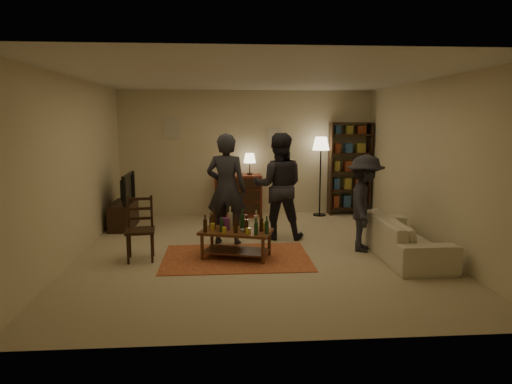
{
  "coord_description": "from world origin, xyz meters",
  "views": [
    {
      "loc": [
        -0.54,
        -6.99,
        2.07
      ],
      "look_at": [
        -0.01,
        0.1,
        0.94
      ],
      "focal_mm": 32.0,
      "sensor_mm": 36.0,
      "label": 1
    }
  ],
  "objects": [
    {
      "name": "sofa",
      "position": [
        2.2,
        -0.4,
        0.3
      ],
      "size": [
        0.81,
        2.08,
        0.61
      ],
      "primitive_type": "imported",
      "rotation": [
        0.0,
        0.0,
        1.57
      ],
      "color": "beige",
      "rests_on": "ground"
    },
    {
      "name": "room_shell",
      "position": [
        -0.65,
        2.98,
        1.81
      ],
      "size": [
        6.0,
        6.0,
        6.0
      ],
      "color": "beige",
      "rests_on": "ground"
    },
    {
      "name": "tv_stand",
      "position": [
        -2.44,
        1.8,
        0.38
      ],
      "size": [
        0.4,
        1.0,
        1.06
      ],
      "color": "black",
      "rests_on": "ground"
    },
    {
      "name": "person_left",
      "position": [
        -0.47,
        0.51,
        0.93
      ],
      "size": [
        0.77,
        0.61,
        1.86
      ],
      "primitive_type": "imported",
      "rotation": [
        0.0,
        0.0,
        2.87
      ],
      "color": "#25262D",
      "rests_on": "ground"
    },
    {
      "name": "floor",
      "position": [
        0.0,
        0.0,
        0.0
      ],
      "size": [
        6.0,
        6.0,
        0.0
      ],
      "primitive_type": "plane",
      "color": "#C6B793",
      "rests_on": "ground"
    },
    {
      "name": "person_right",
      "position": [
        0.44,
        0.82,
        0.92
      ],
      "size": [
        0.98,
        0.8,
        1.85
      ],
      "primitive_type": "imported",
      "rotation": [
        0.0,
        0.0,
        3.02
      ],
      "color": "#232229",
      "rests_on": "ground"
    },
    {
      "name": "dining_chair",
      "position": [
        -1.77,
        -0.27,
        0.51
      ],
      "size": [
        0.46,
        0.46,
        0.97
      ],
      "rotation": [
        0.0,
        0.0,
        0.11
      ],
      "color": "black",
      "rests_on": "ground"
    },
    {
      "name": "coffee_table",
      "position": [
        -0.34,
        -0.33,
        0.39
      ],
      "size": [
        1.17,
        0.86,
        0.77
      ],
      "rotation": [
        0.0,
        0.0,
        -0.31
      ],
      "color": "brown",
      "rests_on": "ground"
    },
    {
      "name": "rug",
      "position": [
        -0.34,
        -0.33,
        0.01
      ],
      "size": [
        2.2,
        1.5,
        0.01
      ],
      "primitive_type": "cube",
      "color": "maroon",
      "rests_on": "ground"
    },
    {
      "name": "person_by_sofa",
      "position": [
        1.7,
        -0.06,
        0.77
      ],
      "size": [
        0.88,
        1.13,
        1.53
      ],
      "primitive_type": "imported",
      "rotation": [
        0.0,
        0.0,
        1.21
      ],
      "color": "#25252C",
      "rests_on": "ground"
    },
    {
      "name": "dresser",
      "position": [
        -0.19,
        2.71,
        0.48
      ],
      "size": [
        1.0,
        0.5,
        1.36
      ],
      "color": "brown",
      "rests_on": "ground"
    },
    {
      "name": "floor_lamp",
      "position": [
        1.57,
        2.65,
        1.45
      ],
      "size": [
        0.36,
        0.36,
        1.71
      ],
      "color": "black",
      "rests_on": "ground"
    },
    {
      "name": "bookshelf",
      "position": [
        2.25,
        2.78,
        1.03
      ],
      "size": [
        0.9,
        0.34,
        2.02
      ],
      "color": "black",
      "rests_on": "ground"
    }
  ]
}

